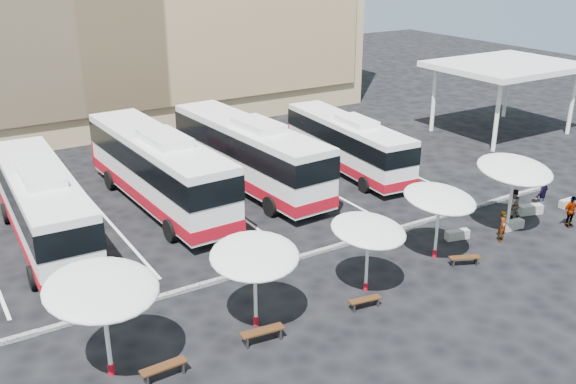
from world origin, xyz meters
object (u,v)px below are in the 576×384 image
passenger_2 (571,212)px  sunshade_4 (515,170)px  bus_1 (158,167)px  conc_bench_3 (568,203)px  conc_bench_0 (457,235)px  bus_3 (347,142)px  wood_bench_3 (465,259)px  sunshade_0 (102,290)px  wood_bench_1 (262,333)px  bus_2 (248,151)px  passenger_1 (514,204)px  passenger_0 (503,226)px  sunshade_2 (368,231)px  wood_bench_0 (164,368)px  conc_bench_2 (530,210)px  sunshade_3 (440,199)px  bus_0 (42,204)px  sunshade_1 (255,256)px  passenger_3 (542,191)px  wood_bench_2 (365,301)px  conc_bench_1 (513,225)px

passenger_2 → sunshade_4: bearing=169.5°
bus_1 → conc_bench_3: bus_1 is taller
conc_bench_0 → passenger_2: (5.86, -1.91, 0.58)m
bus_3 → wood_bench_3: 13.46m
sunshade_0 → wood_bench_1: size_ratio=2.75×
bus_2 → passenger_1: 14.68m
conc_bench_3 → passenger_0: passenger_0 is taller
passenger_0 → passenger_2: 4.28m
bus_1 → sunshade_4: bus_1 is taller
wood_bench_1 → sunshade_2: bearing=9.9°
wood_bench_0 → conc_bench_2: (21.42, 2.73, -0.12)m
sunshade_3 → bus_1: bearing=123.6°
bus_0 → conc_bench_0: size_ratio=10.64×
sunshade_1 → passenger_2: sunshade_1 is taller
wood_bench_1 → conc_bench_2: 17.88m
wood_bench_3 → conc_bench_0: conc_bench_0 is taller
bus_0 → sunshade_0: bearing=-90.6°
sunshade_0 → sunshade_3: size_ratio=1.09×
sunshade_1 → wood_bench_1: bearing=-107.1°
bus_0 → bus_1: bus_1 is taller
bus_2 → passenger_3: bearing=-46.4°
wood_bench_2 → passenger_3: (14.37, 3.12, 0.59)m
sunshade_3 → wood_bench_0: (-13.65, -1.70, -2.48)m
sunshade_4 → conc_bench_0: sunshade_4 is taller
bus_1 → passenger_3: 20.52m
conc_bench_2 → sunshade_4: bearing=-163.8°
bus_1 → passenger_0: bearing=-48.7°
bus_2 → sunshade_4: size_ratio=3.55×
bus_0 → sunshade_1: bearing=-64.2°
wood_bench_2 → passenger_0: (9.30, 1.34, 0.46)m
bus_2 → sunshade_2: 13.23m
bus_2 → sunshade_1: (-6.78, -12.99, 0.75)m
bus_0 → conc_bench_2: size_ratio=9.51×
passenger_0 → passenger_2: bearing=-38.3°
wood_bench_3 → conc_bench_2: conc_bench_2 is taller
sunshade_0 → wood_bench_3: 15.89m
sunshade_2 → wood_bench_0: size_ratio=2.54×
conc_bench_0 → sunshade_2: bearing=-167.2°
wood_bench_1 → conc_bench_3: (20.26, 2.26, -0.17)m
sunshade_4 → wood_bench_3: (-4.53, -1.52, -2.86)m
wood_bench_3 → sunshade_1: bearing=176.1°
wood_bench_2 → sunshade_0: bearing=173.3°
bus_1 → wood_bench_0: bearing=-113.1°
bus_1 → wood_bench_2: 14.57m
sunshade_0 → sunshade_1: sunshade_0 is taller
conc_bench_1 → passenger_1: 1.40m
wood_bench_2 → passenger_3: bearing=12.2°
sunshade_3 → wood_bench_1: (-9.90, -1.63, -2.47)m
sunshade_3 → passenger_0: sunshade_3 is taller
wood_bench_0 → wood_bench_1: wood_bench_1 is taller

